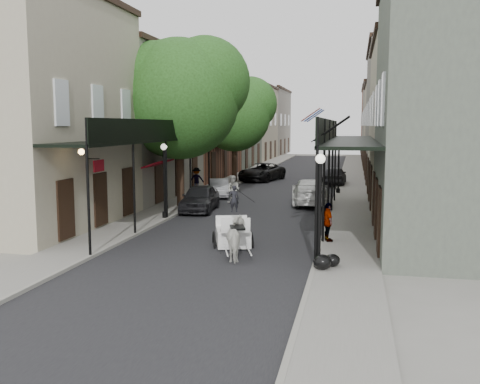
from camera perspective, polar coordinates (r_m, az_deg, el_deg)
The scene contains 24 objects.
ground at distance 20.37m, azimuth -2.91°, elevation -6.30°, with size 140.00×140.00×0.00m, color gray.
road at distance 39.75m, azimuth 4.58°, elevation 0.27°, with size 8.00×90.00×0.01m, color black.
sidewalk_left at distance 40.70m, azimuth -2.41°, elevation 0.53°, with size 2.20×90.00×0.12m, color gray.
sidewalk_right at distance 39.41m, azimuth 11.81°, elevation 0.16°, with size 2.20×90.00×0.12m, color gray.
building_row_left at distance 51.03m, azimuth -3.55°, elevation 7.69°, with size 5.00×80.00×10.50m, color #A7A086.
building_row_right at distance 49.25m, azimuth 16.28°, elevation 7.44°, with size 5.00×80.00×10.50m, color gray.
gallery_left at distance 27.95m, azimuth -8.78°, elevation 5.66°, with size 2.20×18.05×4.88m.
gallery_right at distance 26.12m, azimuth 11.36°, elevation 5.50°, with size 2.20×18.05×4.88m.
tree_near at distance 30.82m, azimuth -5.66°, elevation 10.36°, with size 7.31×6.80×9.63m.
tree_far at distance 44.33m, azimuth -0.12°, elevation 8.55°, with size 6.45×6.00×8.61m.
lamppost_right_near at distance 17.37m, azimuth 8.47°, elevation -1.82°, with size 0.32×0.32×3.71m.
lamppost_left at distance 26.92m, azimuth -8.07°, elevation 1.34°, with size 0.32×0.32×3.71m.
lamppost_right_far at distance 37.24m, azimuth 10.48°, elevation 2.88°, with size 0.32×0.32×3.71m.
horse at distance 18.98m, azimuth -0.25°, elevation -4.98°, with size 0.80×1.76×1.49m, color silver.
carriage at distance 21.21m, azimuth -0.83°, elevation -3.08°, with size 1.96×2.47×2.49m.
pedestrian_walking at distance 32.48m, azimuth -0.70°, elevation 0.27°, with size 0.83×0.65×1.71m, color #B6B5AB.
pedestrian_sidewalk_left at distance 37.77m, azimuth -4.66°, elevation 1.36°, with size 1.07×0.62×1.66m, color gray.
pedestrian_sidewalk_right at distance 21.58m, azimuth 9.39°, elevation -3.19°, with size 0.91×0.38×1.56m, color gray.
car_left_near at distance 29.61m, azimuth -4.31°, elevation -0.65°, with size 1.74×4.32×1.47m, color black.
car_left_mid at distance 35.49m, azimuth -2.25°, elevation 0.43°, with size 1.26×3.61×1.19m, color #AAABB0.
car_left_far at distance 45.86m, azimuth 2.34°, elevation 2.15°, with size 2.53×5.49×1.53m, color black.
car_right_near at distance 32.28m, azimuth 7.49°, elevation 0.01°, with size 2.15×5.30×1.54m, color silver.
car_right_far at distance 43.33m, azimuth 10.02°, elevation 1.75°, with size 1.79×4.45×1.52m, color black.
trash_bags at distance 17.67m, azimuth 9.18°, elevation -7.30°, with size 0.85×1.00×0.50m.
Camera 1 is at (5.17, -19.13, 4.72)m, focal length 40.00 mm.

